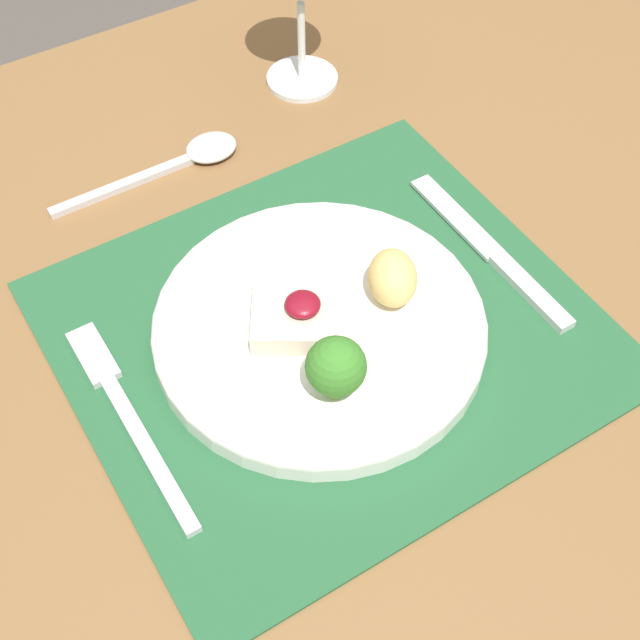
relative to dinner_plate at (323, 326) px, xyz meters
name	(u,v)px	position (x,y,z in m)	size (l,w,h in m)	color
ground_plane	(324,636)	(0.01, 0.00, -0.76)	(8.00, 8.00, 0.00)	#4C4742
dining_table	(327,394)	(0.01, 0.00, -0.11)	(1.31, 0.99, 0.75)	brown
placemat	(328,331)	(0.01, 0.00, -0.02)	(0.42, 0.38, 0.00)	#235633
dinner_plate	(323,326)	(0.00, 0.00, 0.00)	(0.27, 0.27, 0.07)	white
fork	(123,408)	(-0.17, 0.02, -0.01)	(0.02, 0.21, 0.01)	silver
knife	(499,259)	(0.18, -0.01, -0.01)	(0.02, 0.21, 0.01)	silver
spoon	(191,156)	(0.01, 0.25, -0.01)	(0.19, 0.04, 0.02)	silver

